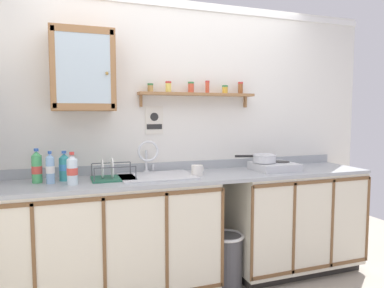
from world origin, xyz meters
The scene contains 18 objects.
back_wall centered at (0.00, 0.58, 1.25)m, with size 3.92×0.07×2.47m.
lower_cabinet_run centered at (-0.73, 0.27, 0.47)m, with size 1.83×0.59×0.94m.
lower_cabinet_run_right centered at (1.03, 0.27, 0.47)m, with size 1.23×0.59×0.94m.
countertop centered at (0.00, 0.26, 0.95)m, with size 3.28×0.61×0.03m, color #9EA3A8.
backsplash centered at (0.00, 0.54, 1.01)m, with size 3.28×0.02×0.08m, color #9EA3A8.
sink centered at (-0.28, 0.30, 0.94)m, with size 0.59×0.48×0.42m.
hot_plate_stove centered at (0.81, 0.26, 1.00)m, with size 0.37×0.34×0.07m.
saucepan centered at (0.72, 0.29, 1.08)m, with size 0.37×0.22×0.07m.
bottle_water_blue_0 centered at (-1.08, 0.28, 1.08)m, with size 0.06×0.06×0.24m.
bottle_water_clear_1 centered at (-0.93, 0.19, 1.08)m, with size 0.08×0.08×0.24m.
bottle_detergent_teal_2 centered at (-0.98, 0.37, 1.07)m, with size 0.08×0.08×0.23m.
bottle_soda_green_3 centered at (-1.17, 0.35, 1.08)m, with size 0.08×0.08×0.26m.
dish_rack centered at (-0.63, 0.30, 1.00)m, with size 0.34×0.28×0.17m.
mug centered at (0.05, 0.22, 1.01)m, with size 0.12×0.09×0.09m.
wall_cabinet centered at (-0.82, 0.43, 1.82)m, with size 0.48×0.28×0.63m.
spice_shelf centered at (0.15, 0.48, 1.66)m, with size 1.06×0.14×0.23m.
warning_sign centered at (-0.23, 0.55, 1.42)m, with size 0.16×0.01×0.25m.
trash_bin centered at (0.30, 0.17, 0.24)m, with size 0.30×0.30×0.46m.
Camera 1 is at (-0.96, -2.49, 1.48)m, focal length 33.10 mm.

